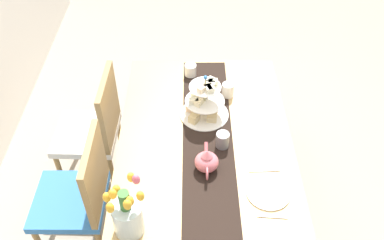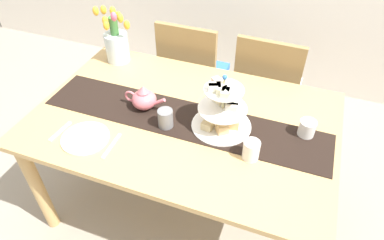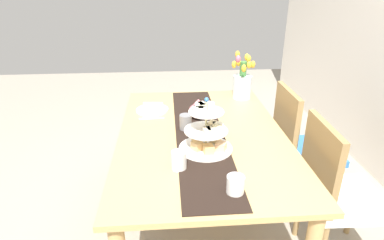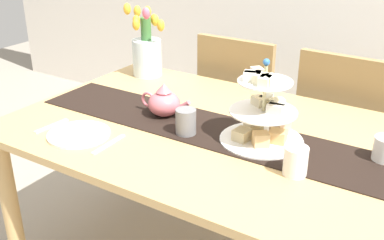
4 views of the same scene
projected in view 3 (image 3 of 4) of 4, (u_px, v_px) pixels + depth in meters
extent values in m
plane|color=gray|center=(200.00, 225.00, 2.29)|extent=(8.00, 8.00, 0.00)
cube|color=tan|center=(202.00, 135.00, 1.99)|extent=(1.55, 1.01, 0.03)
cylinder|color=tan|center=(142.00, 137.00, 2.75)|extent=(0.07, 0.07, 0.70)
cylinder|color=tan|center=(242.00, 134.00, 2.82)|extent=(0.07, 0.07, 0.70)
cylinder|color=olive|center=(337.00, 190.00, 2.32)|extent=(0.04, 0.04, 0.41)
cylinder|color=olive|center=(316.00, 164.00, 2.64)|extent=(0.04, 0.04, 0.41)
cylinder|color=olive|center=(288.00, 192.00, 2.29)|extent=(0.04, 0.04, 0.41)
cylinder|color=olive|center=(273.00, 165.00, 2.62)|extent=(0.04, 0.04, 0.41)
cube|color=#3370B7|center=(307.00, 151.00, 2.37)|extent=(0.42, 0.42, 0.05)
cube|color=olive|center=(286.00, 121.00, 2.26)|extent=(0.42, 0.04, 0.45)
cylinder|color=olive|center=(352.00, 208.00, 2.14)|extent=(0.04, 0.04, 0.41)
cylinder|color=olive|center=(299.00, 210.00, 2.12)|extent=(0.04, 0.04, 0.41)
cube|color=silver|center=(345.00, 198.00, 1.87)|extent=(0.43, 0.43, 0.05)
cube|color=olive|center=(320.00, 162.00, 1.76)|extent=(0.42, 0.05, 0.45)
cube|color=black|center=(199.00, 133.00, 1.99)|extent=(1.50, 0.29, 0.00)
cylinder|color=beige|center=(206.00, 126.00, 1.74)|extent=(0.01, 0.01, 0.28)
cylinder|color=white|center=(206.00, 148.00, 1.80)|extent=(0.30, 0.30, 0.01)
cylinder|color=white|center=(206.00, 130.00, 1.76)|extent=(0.24, 0.24, 0.01)
cylinder|color=white|center=(206.00, 112.00, 1.71)|extent=(0.19, 0.19, 0.01)
cube|color=#EABA75|center=(208.00, 149.00, 1.74)|extent=(0.07, 0.06, 0.04)
cube|color=beige|center=(221.00, 147.00, 1.76)|extent=(0.08, 0.07, 0.05)
cube|color=beige|center=(216.00, 138.00, 1.85)|extent=(0.07, 0.07, 0.05)
cube|color=beige|center=(197.00, 140.00, 1.84)|extent=(0.06, 0.07, 0.04)
cube|color=#E7BA79|center=(197.00, 146.00, 1.77)|extent=(0.07, 0.07, 0.05)
cube|color=silver|center=(207.00, 131.00, 1.71)|extent=(0.06, 0.04, 0.03)
cube|color=silver|center=(210.00, 131.00, 1.71)|extent=(0.06, 0.05, 0.03)
cube|color=beige|center=(216.00, 129.00, 1.73)|extent=(0.06, 0.07, 0.03)
cube|color=silver|center=(218.00, 125.00, 1.77)|extent=(0.04, 0.06, 0.03)
cube|color=beige|center=(212.00, 124.00, 1.78)|extent=(0.07, 0.06, 0.03)
cube|color=beige|center=(209.00, 106.00, 1.74)|extent=(0.07, 0.06, 0.03)
cube|color=silver|center=(202.00, 106.00, 1.74)|extent=(0.07, 0.05, 0.03)
cube|color=beige|center=(200.00, 106.00, 1.74)|extent=(0.07, 0.05, 0.03)
cube|color=beige|center=(201.00, 108.00, 1.70)|extent=(0.04, 0.06, 0.03)
cube|color=#E7EAC1|center=(198.00, 110.00, 1.68)|extent=(0.04, 0.06, 0.03)
cube|color=#EAE7CA|center=(202.00, 111.00, 1.67)|extent=(0.07, 0.06, 0.03)
sphere|color=#3370B7|center=(207.00, 100.00, 1.68)|extent=(0.02, 0.02, 0.02)
ellipsoid|color=#D66B75|center=(198.00, 111.00, 2.17)|extent=(0.13, 0.13, 0.10)
cone|color=#D66B75|center=(198.00, 102.00, 2.14)|extent=(0.06, 0.06, 0.04)
cylinder|color=#D66B75|center=(200.00, 115.00, 2.08)|extent=(0.07, 0.02, 0.06)
torus|color=#D66B75|center=(197.00, 107.00, 2.24)|extent=(0.07, 0.01, 0.07)
cylinder|color=silver|center=(242.00, 87.00, 2.52)|extent=(0.14, 0.14, 0.18)
cylinder|color=#3D7538|center=(243.00, 69.00, 2.46)|extent=(0.05, 0.05, 0.12)
ellipsoid|color=yellow|center=(244.00, 68.00, 2.35)|extent=(0.04, 0.04, 0.06)
ellipsoid|color=yellow|center=(249.00, 65.00, 2.42)|extent=(0.04, 0.04, 0.06)
ellipsoid|color=yellow|center=(253.00, 64.00, 2.46)|extent=(0.04, 0.04, 0.06)
ellipsoid|color=yellow|center=(249.00, 59.00, 2.45)|extent=(0.04, 0.04, 0.06)
ellipsoid|color=yellow|center=(247.00, 57.00, 2.51)|extent=(0.04, 0.04, 0.06)
ellipsoid|color=yellow|center=(238.00, 54.00, 2.50)|extent=(0.04, 0.04, 0.06)
ellipsoid|color=yellow|center=(239.00, 63.00, 2.47)|extent=(0.04, 0.04, 0.06)
ellipsoid|color=yellow|center=(234.00, 65.00, 2.44)|extent=(0.04, 0.04, 0.06)
ellipsoid|color=#E5607A|center=(238.00, 59.00, 2.38)|extent=(0.04, 0.04, 0.06)
cylinder|color=white|center=(235.00, 185.00, 1.43)|extent=(0.08, 0.08, 0.08)
cylinder|color=white|center=(152.00, 110.00, 2.31)|extent=(0.23, 0.23, 0.01)
cube|color=silver|center=(153.00, 103.00, 2.45)|extent=(0.03, 0.15, 0.01)
cube|color=silver|center=(152.00, 118.00, 2.18)|extent=(0.02, 0.17, 0.01)
cylinder|color=slate|center=(186.00, 122.00, 2.01)|extent=(0.08, 0.08, 0.09)
cylinder|color=white|center=(179.00, 160.00, 1.61)|extent=(0.08, 0.08, 0.09)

